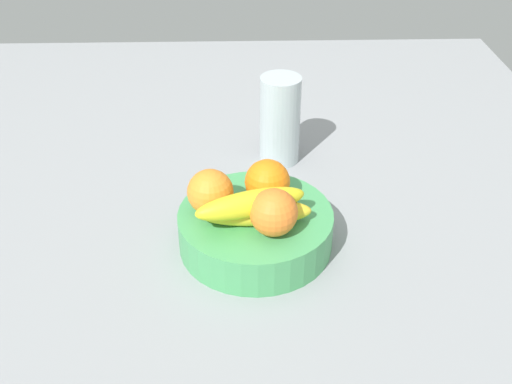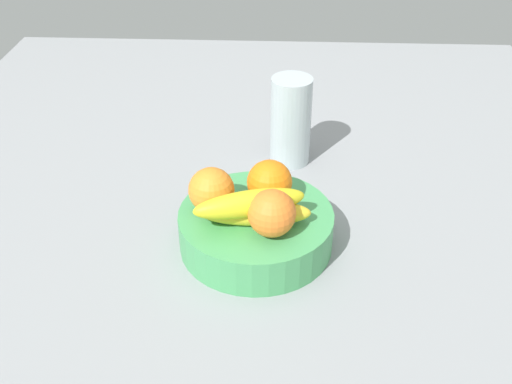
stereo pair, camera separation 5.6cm
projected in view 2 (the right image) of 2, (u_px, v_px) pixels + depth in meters
ground_plane at (244, 244)px, 99.78cm from camera, size 180.00×140.00×3.00cm
fruit_bowl at (256, 229)px, 95.53cm from camera, size 24.42×24.42×6.26cm
orange_front_left at (270, 182)px, 94.46cm from camera, size 7.18×7.18×7.18cm
orange_front_right at (211, 190)px, 92.64cm from camera, size 7.18×7.18×7.18cm
orange_center at (272, 213)px, 87.71cm from camera, size 7.18×7.18×7.18cm
banana_bunch at (252, 208)px, 89.59cm from camera, size 8.94×17.98×6.20cm
thermos_tumbler at (291, 121)px, 113.96cm from camera, size 7.72×7.72×17.30cm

